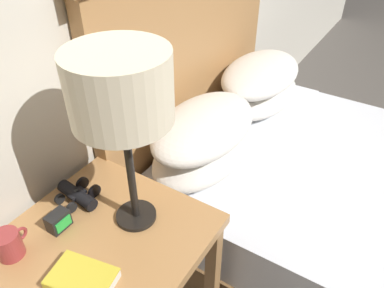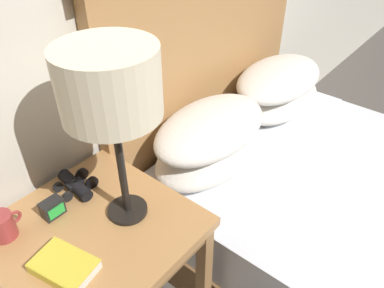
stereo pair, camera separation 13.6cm
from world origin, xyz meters
name	(u,v)px [view 2 (the right image)]	position (x,y,z in m)	size (l,w,h in m)	color
nightstand	(96,246)	(-0.65, 0.55, 0.58)	(0.58, 0.58, 0.67)	#AD7A47
bed	(355,214)	(0.32, -0.03, 0.31)	(1.44, 2.00, 1.32)	brown
table_lamp	(109,86)	(-0.53, 0.51, 1.13)	(0.27, 0.27, 0.57)	black
book_on_nightstand	(64,267)	(-0.80, 0.48, 0.69)	(0.15, 0.19, 0.04)	silver
binoculars_pair	(75,185)	(-0.58, 0.73, 0.69)	(0.14, 0.16, 0.05)	black
coffee_mug	(2,226)	(-0.84, 0.73, 0.71)	(0.10, 0.08, 0.08)	#993333
alarm_clock	(52,208)	(-0.69, 0.69, 0.70)	(0.07, 0.05, 0.06)	black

